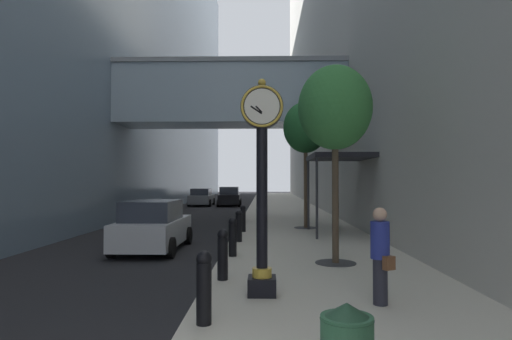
% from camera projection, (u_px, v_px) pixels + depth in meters
% --- Properties ---
extents(ground_plane, '(110.00, 110.00, 0.00)m').
position_uv_depth(ground_plane, '(246.00, 214.00, 30.05)').
color(ground_plane, black).
rests_on(ground_plane, ground).
extents(sidewalk_right, '(5.61, 80.00, 0.14)m').
position_uv_depth(sidewalk_right, '(284.00, 210.00, 33.00)').
color(sidewalk_right, beige).
rests_on(sidewalk_right, ground).
extents(building_block_left, '(21.55, 80.00, 32.17)m').
position_uv_depth(building_block_left, '(106.00, 5.00, 33.58)').
color(building_block_left, slate).
rests_on(building_block_left, ground).
extents(street_clock, '(0.84, 0.55, 4.25)m').
position_uv_depth(street_clock, '(262.00, 176.00, 8.48)').
color(street_clock, black).
rests_on(street_clock, sidewalk_right).
extents(bollard_nearest, '(0.25, 0.25, 1.15)m').
position_uv_depth(bollard_nearest, '(204.00, 286.00, 6.73)').
color(bollard_nearest, black).
rests_on(bollard_nearest, sidewalk_right).
extents(bollard_second, '(0.25, 0.25, 1.15)m').
position_uv_depth(bollard_second, '(223.00, 253.00, 9.72)').
color(bollard_second, black).
rests_on(bollard_second, sidewalk_right).
extents(bollard_third, '(0.25, 0.25, 1.15)m').
position_uv_depth(bollard_third, '(233.00, 236.00, 12.70)').
color(bollard_third, black).
rests_on(bollard_third, sidewalk_right).
extents(bollard_fourth, '(0.25, 0.25, 1.15)m').
position_uv_depth(bollard_fourth, '(239.00, 225.00, 15.69)').
color(bollard_fourth, black).
rests_on(bollard_fourth, sidewalk_right).
extents(bollard_fifth, '(0.25, 0.25, 1.15)m').
position_uv_depth(bollard_fifth, '(243.00, 218.00, 18.68)').
color(bollard_fifth, black).
rests_on(bollard_fifth, sidewalk_right).
extents(street_tree_near, '(2.00, 2.00, 5.37)m').
position_uv_depth(street_tree_near, '(335.00, 109.00, 11.73)').
color(street_tree_near, '#333335').
rests_on(street_tree_near, sidewalk_right).
extents(street_tree_mid_near, '(2.09, 2.09, 5.91)m').
position_uv_depth(street_tree_mid_near, '(306.00, 128.00, 20.24)').
color(street_tree_mid_near, '#333335').
rests_on(street_tree_mid_near, sidewalk_right).
extents(pedestrian_walking, '(0.46, 0.52, 1.75)m').
position_uv_depth(pedestrian_walking, '(380.00, 253.00, 7.79)').
color(pedestrian_walking, '#23232D').
rests_on(pedestrian_walking, sidewalk_right).
extents(storefront_awning, '(2.40, 3.60, 3.30)m').
position_uv_depth(storefront_awning, '(338.00, 158.00, 17.98)').
color(storefront_awning, black).
rests_on(storefront_awning, sidewalk_right).
extents(car_silver_near, '(2.06, 4.17, 1.70)m').
position_uv_depth(car_silver_near, '(153.00, 226.00, 14.55)').
color(car_silver_near, '#B7BABF').
rests_on(car_silver_near, ground).
extents(car_black_mid, '(2.17, 4.10, 1.74)m').
position_uv_depth(car_black_mid, '(229.00, 197.00, 39.05)').
color(car_black_mid, black).
rests_on(car_black_mid, ground).
extents(car_grey_far, '(2.07, 4.52, 1.59)m').
position_uv_depth(car_grey_far, '(202.00, 197.00, 39.55)').
color(car_grey_far, slate).
rests_on(car_grey_far, ground).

